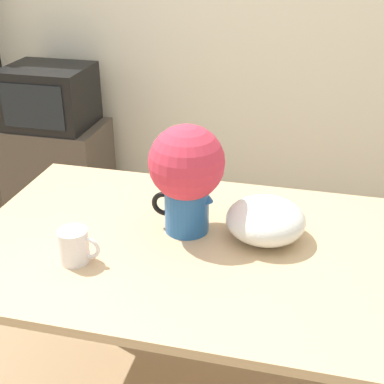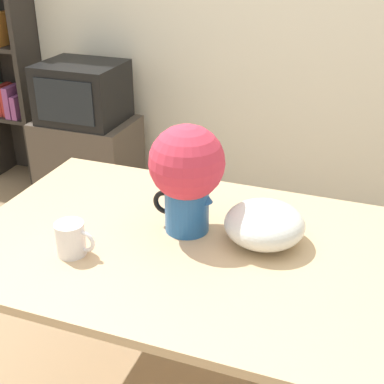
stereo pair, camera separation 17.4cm
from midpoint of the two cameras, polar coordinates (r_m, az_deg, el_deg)
wall_back at (r=3.29m, az=3.40°, el=19.49°), size 8.00×0.05×2.60m
table at (r=1.80m, az=-2.84°, el=-8.10°), size 1.47×0.95×0.79m
flower_vase at (r=1.72m, az=-3.49°, el=2.00°), size 0.25×0.25×0.37m
coffee_mug at (r=1.68m, az=-15.33°, el=-5.68°), size 0.13×0.09×0.11m
white_bowl at (r=1.74m, az=5.03°, el=-3.07°), size 0.26×0.26×0.13m
tv_stand at (r=3.60m, az=-15.42°, el=2.50°), size 0.62×0.44×0.59m
tv_set at (r=3.44m, az=-16.41°, el=9.73°), size 0.50×0.43×0.36m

